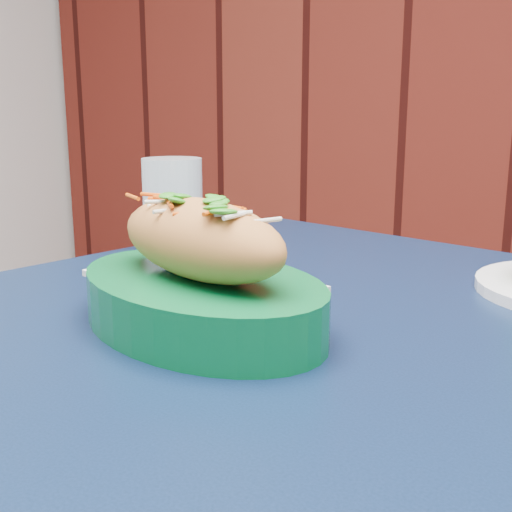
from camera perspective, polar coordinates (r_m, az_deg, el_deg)
The scene contains 3 objects.
cafe_table at distance 0.66m, azimuth 6.02°, elevation -12.71°, with size 0.97×0.97×0.75m.
banh_mi_basket at distance 0.58m, azimuth -4.96°, elevation -1.84°, with size 0.32×0.26×0.13m.
water_glass at distance 0.88m, azimuth -7.39°, elevation 4.37°, with size 0.08×0.08×0.13m, color silver.
Camera 1 is at (-0.10, 0.60, 0.95)m, focal length 45.00 mm.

